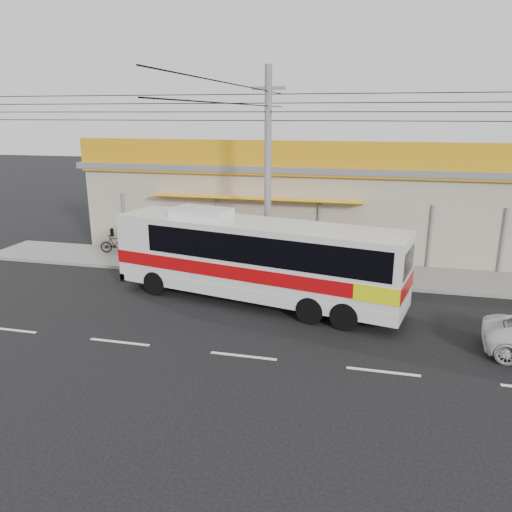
{
  "coord_description": "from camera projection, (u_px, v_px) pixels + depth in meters",
  "views": [
    {
      "loc": [
        3.44,
        -15.34,
        6.87
      ],
      "look_at": [
        -0.69,
        2.0,
        1.77
      ],
      "focal_mm": 35.0,
      "sensor_mm": 36.0,
      "label": 1
    }
  ],
  "objects": [
    {
      "name": "lane_markings",
      "position": [
        243.0,
        356.0,
        14.67
      ],
      "size": [
        50.0,
        0.12,
        0.01
      ],
      "primitive_type": null,
      "color": "silver",
      "rests_on": "ground"
    },
    {
      "name": "motorbike_dark",
      "position": [
        115.0,
        244.0,
        24.9
      ],
      "size": [
        1.56,
        0.81,
        0.9
      ],
      "primitive_type": "imported",
      "rotation": [
        0.0,
        0.0,
        1.84
      ],
      "color": "black",
      "rests_on": "sidewalk"
    },
    {
      "name": "sidewalk",
      "position": [
        291.0,
        269.0,
        22.59
      ],
      "size": [
        30.0,
        3.2,
        0.15
      ],
      "primitive_type": "cube",
      "color": "slate",
      "rests_on": "ground"
    },
    {
      "name": "ground",
      "position": [
        262.0,
        323.0,
        17.0
      ],
      "size": [
        120.0,
        120.0,
        0.0
      ],
      "primitive_type": "plane",
      "color": "black",
      "rests_on": "ground"
    },
    {
      "name": "coach_bus",
      "position": [
        260.0,
        256.0,
        18.37
      ],
      "size": [
        11.29,
        4.67,
        3.4
      ],
      "rotation": [
        0.0,
        0.0,
        -0.22
      ],
      "color": "silver",
      "rests_on": "ground"
    },
    {
      "name": "utility_pole",
      "position": [
        268.0,
        106.0,
        19.13
      ],
      "size": [
        34.0,
        14.0,
        8.67
      ],
      "color": "slate",
      "rests_on": "ground"
    },
    {
      "name": "storefront_building",
      "position": [
        309.0,
        201.0,
        27.16
      ],
      "size": [
        22.6,
        9.2,
        5.7
      ],
      "color": "#A99D88",
      "rests_on": "ground"
    },
    {
      "name": "motorbike_red",
      "position": [
        149.0,
        247.0,
        23.81
      ],
      "size": [
        2.26,
        1.36,
        1.12
      ],
      "primitive_type": "imported",
      "rotation": [
        0.0,
        0.0,
        1.26
      ],
      "color": "maroon",
      "rests_on": "sidewalk"
    }
  ]
}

